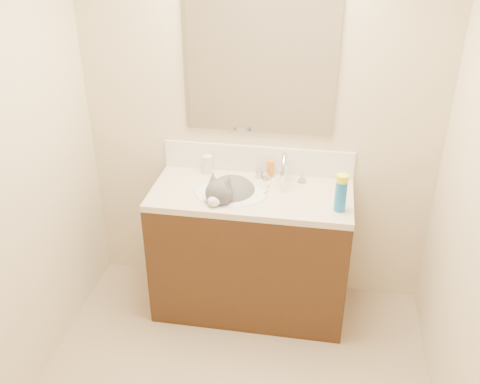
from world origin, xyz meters
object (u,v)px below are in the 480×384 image
(cat, at_px, (229,195))
(pill_bottle, at_px, (208,164))
(basin, at_px, (231,203))
(silver_jar, at_px, (259,174))
(faucet, at_px, (284,171))
(spray_can, at_px, (340,196))
(amber_bottle, at_px, (270,169))
(vanity_cabinet, at_px, (251,254))

(cat, bearing_deg, pill_bottle, 144.00)
(basin, xyz_separation_m, silver_jar, (0.14, 0.22, 0.10))
(basin, distance_m, cat, 0.05)
(pill_bottle, relative_size, silver_jar, 2.17)
(faucet, bearing_deg, pill_bottle, 172.14)
(spray_can, bearing_deg, faucet, 141.58)
(spray_can, bearing_deg, amber_bottle, 140.88)
(amber_bottle, relative_size, spray_can, 0.61)
(basin, bearing_deg, pill_bottle, 129.07)
(cat, bearing_deg, amber_bottle, 63.86)
(faucet, distance_m, spray_can, 0.43)
(faucet, bearing_deg, basin, -150.88)
(vanity_cabinet, relative_size, cat, 2.61)
(faucet, distance_m, cat, 0.37)
(basin, height_order, pill_bottle, pill_bottle)
(silver_jar, bearing_deg, faucet, -19.10)
(pill_bottle, bearing_deg, vanity_cabinet, -33.40)
(amber_bottle, bearing_deg, basin, -129.77)
(faucet, distance_m, amber_bottle, 0.13)
(pill_bottle, relative_size, amber_bottle, 1.08)
(basin, relative_size, cat, 0.98)
(cat, relative_size, pill_bottle, 3.92)
(vanity_cabinet, relative_size, faucet, 4.29)
(amber_bottle, height_order, spray_can, spray_can)
(faucet, height_order, cat, faucet)
(basin, relative_size, silver_jar, 8.33)
(vanity_cabinet, relative_size, pill_bottle, 10.23)
(pill_bottle, bearing_deg, amber_bottle, 2.07)
(silver_jar, height_order, amber_bottle, amber_bottle)
(vanity_cabinet, distance_m, amber_bottle, 0.56)
(cat, xyz_separation_m, amber_bottle, (0.22, 0.24, 0.08))
(amber_bottle, bearing_deg, faucet, -41.55)
(basin, xyz_separation_m, cat, (-0.01, 0.01, 0.05))
(cat, xyz_separation_m, silver_jar, (0.15, 0.22, 0.05))
(pill_bottle, bearing_deg, basin, -50.93)
(faucet, relative_size, spray_can, 1.58)
(cat, relative_size, silver_jar, 8.52)
(spray_can, bearing_deg, cat, 170.65)
(basin, relative_size, pill_bottle, 3.84)
(amber_bottle, bearing_deg, cat, -131.76)
(faucet, relative_size, amber_bottle, 2.58)
(silver_jar, bearing_deg, pill_bottle, 177.87)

